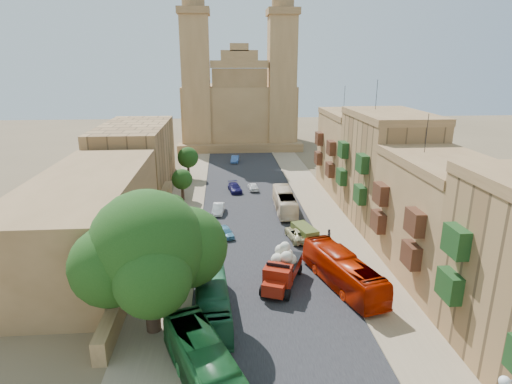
{
  "coord_description": "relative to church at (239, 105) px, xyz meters",
  "views": [
    {
      "loc": [
        -3.97,
        -24.48,
        19.54
      ],
      "look_at": [
        0.0,
        26.0,
        4.0
      ],
      "focal_mm": 30.0,
      "sensor_mm": 36.0,
      "label": 1
    }
  ],
  "objects": [
    {
      "name": "bus_green_north",
      "position": [
        -5.13,
        -72.91,
        -8.01
      ],
      "size": [
        3.24,
        10.94,
        3.01
      ],
      "primitive_type": "imported",
      "rotation": [
        0.0,
        0.0,
        0.07
      ],
      "color": "#205E39",
      "rests_on": "ground"
    },
    {
      "name": "sidewalk_west",
      "position": [
        -9.5,
        -48.61,
        -9.51
      ],
      "size": [
        5.0,
        140.0,
        0.01
      ],
      "primitive_type": "cube",
      "color": "#8A765A",
      "rests_on": "ground"
    },
    {
      "name": "bus_red_east",
      "position": [
        6.5,
        -69.3,
        -7.97
      ],
      "size": [
        5.48,
        11.36,
        3.09
      ],
      "primitive_type": "imported",
      "rotation": [
        0.0,
        0.0,
        3.41
      ],
      "color": "#B41B00",
      "rests_on": "ground"
    },
    {
      "name": "sidewalk_east",
      "position": [
        9.5,
        -48.61,
        -9.51
      ],
      "size": [
        5.0,
        140.0,
        0.01
      ],
      "primitive_type": "cube",
      "color": "#8A765A",
      "rests_on": "ground"
    },
    {
      "name": "street_tree_c",
      "position": [
        -10.0,
        -42.61,
        -6.42
      ],
      "size": [
        3.01,
        3.01,
        4.63
      ],
      "color": "#36251B",
      "rests_on": "ground"
    },
    {
      "name": "west_wall",
      "position": [
        -12.5,
        -58.61,
        -8.62
      ],
      "size": [
        1.0,
        40.0,
        1.8
      ],
      "primitive_type": "cube",
      "color": "olive",
      "rests_on": "ground"
    },
    {
      "name": "road_surface",
      "position": [
        0.0,
        -48.61,
        -9.51
      ],
      "size": [
        14.0,
        140.0,
        0.01
      ],
      "primitive_type": "cube",
      "color": "black",
      "rests_on": "ground"
    },
    {
      "name": "ficus_tree",
      "position": [
        -9.4,
        -74.61,
        -3.0
      ],
      "size": [
        11.02,
        10.14,
        11.02
      ],
      "color": "#36251B",
      "rests_on": "ground"
    },
    {
      "name": "bus_green_south",
      "position": [
        -5.2,
        -81.4,
        -7.94
      ],
      "size": [
        6.57,
        11.48,
        3.14
      ],
      "primitive_type": "imported",
      "rotation": [
        0.0,
        0.0,
        0.37
      ],
      "color": "#1B5D29",
      "rests_on": "ground"
    },
    {
      "name": "car_cream",
      "position": [
        4.41,
        -58.38,
        -8.83
      ],
      "size": [
        2.93,
        5.21,
        1.38
      ],
      "primitive_type": "imported",
      "rotation": [
        0.0,
        0.0,
        3.28
      ],
      "color": "tan",
      "rests_on": "ground"
    },
    {
      "name": "street_tree_d",
      "position": [
        -10.0,
        -30.61,
        -5.83
      ],
      "size": [
        3.58,
        3.58,
        5.5
      ],
      "color": "#36251B",
      "rests_on": "ground"
    },
    {
      "name": "pedestrian_a",
      "position": [
        8.77,
        -73.52,
        -8.62
      ],
      "size": [
        0.69,
        0.49,
        1.78
      ],
      "primitive_type": "imported",
      "rotation": [
        0.0,
        0.0,
        3.04
      ],
      "color": "#2A292D",
      "rests_on": "ground"
    },
    {
      "name": "red_truck",
      "position": [
        1.1,
        -68.53,
        -7.85
      ],
      "size": [
        4.61,
        6.85,
        3.79
      ],
      "color": "maroon",
      "rests_on": "ground"
    },
    {
      "name": "car_white_b",
      "position": [
        0.63,
        -38.56,
        -8.92
      ],
      "size": [
        1.68,
        3.62,
        1.2
      ],
      "primitive_type": "imported",
      "rotation": [
        0.0,
        0.0,
        3.22
      ],
      "color": "white",
      "rests_on": "ground"
    },
    {
      "name": "kerb_east",
      "position": [
        7.0,
        -48.61,
        -9.46
      ],
      "size": [
        0.25,
        140.0,
        0.12
      ],
      "primitive_type": "cube",
      "color": "#8A765A",
      "rests_on": "ground"
    },
    {
      "name": "car_blue_a",
      "position": [
        -3.86,
        -56.95,
        -8.94
      ],
      "size": [
        2.23,
        3.62,
        1.15
      ],
      "primitive_type": "imported",
      "rotation": [
        0.0,
        0.0,
        0.28
      ],
      "color": "teal",
      "rests_on": "ground"
    },
    {
      "name": "townhouse_d",
      "position": [
        15.95,
        -39.61,
        -3.36
      ],
      "size": [
        9.0,
        14.0,
        15.9
      ],
      "color": "olive",
      "rests_on": "ground"
    },
    {
      "name": "townhouse_b",
      "position": [
        15.95,
        -67.61,
        -3.86
      ],
      "size": [
        9.0,
        14.0,
        14.9
      ],
      "color": "olive",
      "rests_on": "ground"
    },
    {
      "name": "olive_pickup",
      "position": [
        5.07,
        -58.61,
        -8.72
      ],
      "size": [
        2.74,
        4.25,
        1.62
      ],
      "color": "#46501E",
      "rests_on": "ground"
    },
    {
      "name": "west_building_low",
      "position": [
        -18.0,
        -60.61,
        -5.32
      ],
      "size": [
        10.0,
        28.0,
        8.4
      ],
      "primitive_type": "cube",
      "color": "brown",
      "rests_on": "ground"
    },
    {
      "name": "street_tree_b",
      "position": [
        -10.0,
        -54.61,
        -6.51
      ],
      "size": [
        2.92,
        2.92,
        4.5
      ],
      "color": "#36251B",
      "rests_on": "ground"
    },
    {
      "name": "street_tree_a",
      "position": [
        -10.0,
        -66.61,
        -5.73
      ],
      "size": [
        3.68,
        3.68,
        5.65
      ],
      "color": "#36251B",
      "rests_on": "ground"
    },
    {
      "name": "ground",
      "position": [
        0.0,
        -78.61,
        -9.52
      ],
      "size": [
        260.0,
        260.0,
        0.0
      ],
      "primitive_type": "plane",
      "color": "brown"
    },
    {
      "name": "car_blue_b",
      "position": [
        -1.6,
        -18.9,
        -8.86
      ],
      "size": [
        1.87,
        4.12,
        1.31
      ],
      "primitive_type": "imported",
      "rotation": [
        0.0,
        0.0,
        -0.12
      ],
      "color": "#406AB5",
      "rests_on": "ground"
    },
    {
      "name": "car_white_a",
      "position": [
        -4.77,
        -48.91,
        -8.86
      ],
      "size": [
        1.76,
        4.07,
        1.3
      ],
      "primitive_type": "imported",
      "rotation": [
        0.0,
        0.0,
        -0.1
      ],
      "color": "white",
      "rests_on": "ground"
    },
    {
      "name": "west_building_mid",
      "position": [
        -18.0,
        -34.61,
        -4.52
      ],
      "size": [
        10.0,
        22.0,
        10.0
      ],
      "primitive_type": "cube",
      "color": "#9E7547",
      "rests_on": "ground"
    },
    {
      "name": "bus_cream_east",
      "position": [
        4.2,
        -48.71,
        -8.12
      ],
      "size": [
        2.55,
        10.07,
        2.79
      ],
      "primitive_type": "imported",
      "rotation": [
        0.0,
        0.0,
        3.12
      ],
      "color": "#FDE5C2",
      "rests_on": "ground"
    },
    {
      "name": "church",
      "position": [
        0.0,
        0.0,
        0.0
      ],
      "size": [
        28.0,
        22.5,
        36.3
      ],
      "color": "olive",
      "rests_on": "ground"
    },
    {
      "name": "townhouse_c",
      "position": [
        15.95,
        -53.61,
        -2.61
      ],
      "size": [
        9.0,
        14.0,
        17.4
      ],
      "color": "#9E7547",
      "rests_on": "ground"
    },
    {
      "name": "car_dkblue",
      "position": [
        -2.26,
        -39.14,
        -8.88
      ],
      "size": [
        2.39,
        4.59,
        1.27
      ],
      "primitive_type": "imported",
      "rotation": [
        0.0,
        0.0,
        0.14
      ],
      "color": "#131045",
      "rests_on": "ground"
    },
    {
      "name": "kerb_west",
      "position": [
        -7.0,
        -48.61,
        -9.46
      ],
      "size": [
        0.25,
        140.0,
        0.12
      ],
      "primitive_type": "cube",
      "color": "#8A765A",
      "rests_on": "ground"
    },
    {
      "name": "pedestrian_c",
      "position": [
        7.5,
        -60.14,
        -8.59
      ],
      "size": [
        0.66,
        1.15,
        1.85
      ],
      "primitive_type": "imported",
      "rotation": [
        0.0,
        0.0,
        4.51
      ],
      "color": "#37353E",
      "rests_on": "ground"
    }
  ]
}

